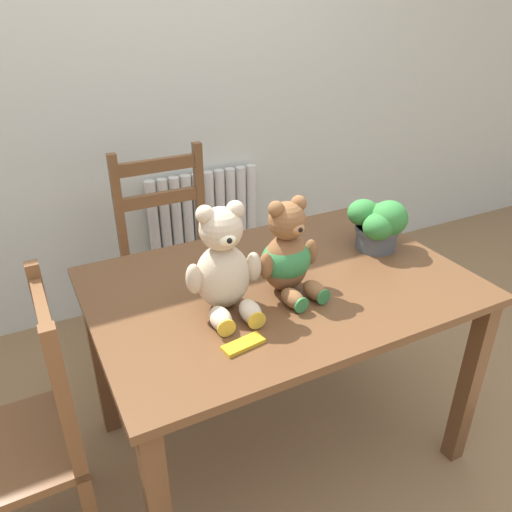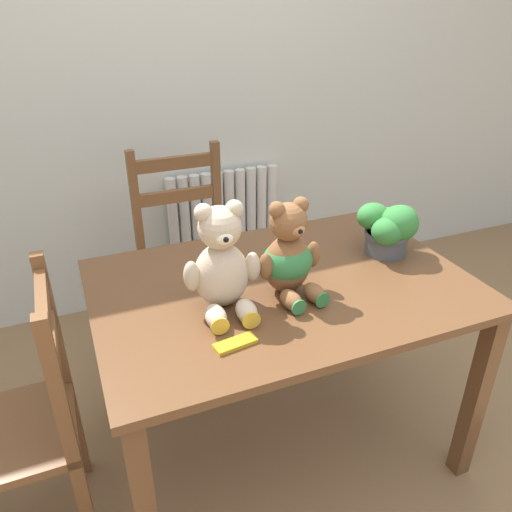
{
  "view_description": "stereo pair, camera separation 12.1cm",
  "coord_description": "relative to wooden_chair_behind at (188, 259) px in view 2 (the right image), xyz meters",
  "views": [
    {
      "loc": [
        -0.75,
        -0.84,
        1.65
      ],
      "look_at": [
        -0.12,
        0.4,
        0.91
      ],
      "focal_mm": 35.0,
      "sensor_mm": 36.0,
      "label": 1
    },
    {
      "loc": [
        -0.64,
        -0.89,
        1.65
      ],
      "look_at": [
        -0.12,
        0.4,
        0.91
      ],
      "focal_mm": 35.0,
      "sensor_mm": 36.0,
      "label": 2
    }
  ],
  "objects": [
    {
      "name": "teddy_bear_left",
      "position": [
        -0.1,
        -0.85,
        0.42
      ],
      "size": [
        0.25,
        0.25,
        0.35
      ],
      "rotation": [
        0.0,
        0.0,
        3.06
      ],
      "color": "beige",
      "rests_on": "dining_table"
    },
    {
      "name": "potted_plant",
      "position": [
        0.6,
        -0.74,
        0.38
      ],
      "size": [
        0.23,
        0.2,
        0.2
      ],
      "color": "#4C5156",
      "rests_on": "dining_table"
    },
    {
      "name": "dining_table",
      "position": [
        0.14,
        -0.79,
        0.16
      ],
      "size": [
        1.28,
        0.88,
        0.77
      ],
      "color": "brown",
      "rests_on": "ground_plane"
    },
    {
      "name": "chocolate_bar",
      "position": [
        -0.13,
        -1.05,
        0.27
      ],
      "size": [
        0.13,
        0.07,
        0.01
      ],
      "primitive_type": "cube",
      "rotation": [
        0.0,
        0.0,
        0.15
      ],
      "color": "gold",
      "rests_on": "dining_table"
    },
    {
      "name": "teddy_bear_right",
      "position": [
        0.13,
        -0.84,
        0.4
      ],
      "size": [
        0.23,
        0.24,
        0.32
      ],
      "rotation": [
        0.0,
        0.0,
        3.23
      ],
      "color": "brown",
      "rests_on": "dining_table"
    },
    {
      "name": "wooden_chair_behind",
      "position": [
        0.0,
        0.0,
        0.0
      ],
      "size": [
        0.44,
        0.39,
        1.02
      ],
      "rotation": [
        0.0,
        0.0,
        3.14
      ],
      "color": "brown",
      "rests_on": "ground_plane"
    },
    {
      "name": "radiator",
      "position": [
        0.35,
        0.46,
        -0.15
      ],
      "size": [
        0.68,
        0.1,
        0.75
      ],
      "color": "silver",
      "rests_on": "ground_plane"
    },
    {
      "name": "wall_back",
      "position": [
        0.14,
        0.53,
        0.8
      ],
      "size": [
        8.0,
        0.04,
        2.6
      ],
      "primitive_type": "cube",
      "color": "silver",
      "rests_on": "ground_plane"
    },
    {
      "name": "wooden_chair_side",
      "position": [
        -0.76,
        -0.81,
        -0.03
      ],
      "size": [
        0.45,
        0.4,
        0.95
      ],
      "rotation": [
        0.0,
        0.0,
        1.57
      ],
      "color": "brown",
      "rests_on": "ground_plane"
    }
  ]
}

